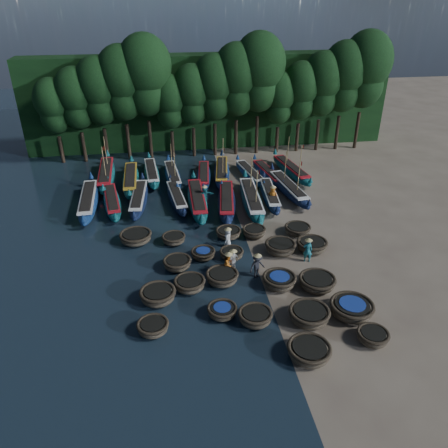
{
  "coord_description": "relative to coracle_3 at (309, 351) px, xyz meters",
  "views": [
    {
      "loc": [
        -5.62,
        -25.42,
        16.38
      ],
      "look_at": [
        -1.6,
        1.8,
        1.3
      ],
      "focal_mm": 35.0,
      "sensor_mm": 36.0,
      "label": 1
    }
  ],
  "objects": [
    {
      "name": "coracle_17",
      "position": [
        -2.35,
        9.52,
        -0.06
      ],
      "size": [
        1.84,
        1.84,
        0.64
      ],
      "rotation": [
        0.0,
        0.0,
        -0.24
      ],
      "color": "brown",
      "rests_on": "ground"
    },
    {
      "name": "coracle_10",
      "position": [
        -7.38,
        5.54,
        0.05
      ],
      "size": [
        2.2,
        2.2,
        0.83
      ],
      "rotation": [
        0.0,
        0.0,
        -0.12
      ],
      "color": "brown",
      "rests_on": "ground"
    },
    {
      "name": "coracle_7",
      "position": [
        -2.11,
        2.91,
        0.0
      ],
      "size": [
        2.31,
        2.31,
        0.76
      ],
      "rotation": [
        0.0,
        0.0,
        0.4
      ],
      "color": "brown",
      "rests_on": "ground"
    },
    {
      "name": "coracle_8",
      "position": [
        0.85,
        2.6,
        0.03
      ],
      "size": [
        2.8,
        2.8,
        0.81
      ],
      "rotation": [
        0.0,
        0.0,
        0.39
      ],
      "color": "brown",
      "rests_on": "ground"
    },
    {
      "name": "long_boat_4",
      "position": [
        -3.91,
        17.85,
        0.16
      ],
      "size": [
        1.64,
        8.87,
        1.56
      ],
      "rotation": [
        0.0,
        0.0,
        -0.01
      ],
      "color": "#105F5F",
      "rests_on": "ground"
    },
    {
      "name": "long_boat_17",
      "position": [
        5.81,
        23.36,
        0.13
      ],
      "size": [
        2.76,
        8.23,
        3.54
      ],
      "rotation": [
        0.0,
        0.0,
        0.16
      ],
      "color": "#105F5F",
      "rests_on": "ground"
    },
    {
      "name": "long_boat_12",
      "position": [
        -5.71,
        23.78,
        0.08
      ],
      "size": [
        1.89,
        7.65,
        3.26
      ],
      "rotation": [
        0.0,
        0.0,
        0.07
      ],
      "color": "navy",
      "rests_on": "ground"
    },
    {
      "name": "coracle_3",
      "position": [
        0.0,
        0.0,
        0.0
      ],
      "size": [
        2.75,
        2.75,
        0.76
      ],
      "rotation": [
        0.0,
        0.0,
        -0.43
      ],
      "color": "brown",
      "rests_on": "ground"
    },
    {
      "name": "coracle_15",
      "position": [
        -6.07,
        8.81,
        -0.02
      ],
      "size": [
        1.88,
        1.88,
        0.73
      ],
      "rotation": [
        0.0,
        0.0,
        -0.06
      ],
      "color": "brown",
      "rests_on": "ground"
    },
    {
      "name": "fisherman_5",
      "position": [
        -3.26,
        18.04,
        0.45
      ],
      "size": [
        1.64,
        1.07,
        1.89
      ],
      "rotation": [
        0.0,
        0.0,
        0.4
      ],
      "color": "#185D68",
      "rests_on": "ground"
    },
    {
      "name": "coracle_23",
      "position": [
        -0.22,
        12.2,
        -0.03
      ],
      "size": [
        2.02,
        2.02,
        0.7
      ],
      "rotation": [
        0.0,
        0.0,
        0.31
      ],
      "color": "brown",
      "rests_on": "ground"
    },
    {
      "name": "tree_11",
      "position": [
        8.41,
        30.25,
        6.21
      ],
      "size": [
        4.09,
        4.09,
        9.65
      ],
      "color": "black",
      "rests_on": "ground"
    },
    {
      "name": "tree_10",
      "position": [
        6.11,
        30.25,
        5.54
      ],
      "size": [
        3.68,
        3.68,
        8.68
      ],
      "color": "black",
      "rests_on": "ground"
    },
    {
      "name": "long_boat_0",
      "position": [
        -12.93,
        18.98,
        0.16
      ],
      "size": [
        1.94,
        8.86,
        1.56
      ],
      "rotation": [
        0.0,
        0.0,
        0.05
      ],
      "color": "navy",
      "rests_on": "ground"
    },
    {
      "name": "coracle_16",
      "position": [
        -4.27,
        9.79,
        -0.06
      ],
      "size": [
        1.88,
        1.88,
        0.64
      ],
      "rotation": [
        0.0,
        0.0,
        -0.25
      ],
      "color": "brown",
      "rests_on": "ground"
    },
    {
      "name": "tree_1",
      "position": [
        -14.59,
        30.25,
        6.21
      ],
      "size": [
        4.09,
        4.09,
        9.65
      ],
      "color": "black",
      "rests_on": "ground"
    },
    {
      "name": "fisherman_2",
      "position": [
        -2.84,
        7.68,
        0.41
      ],
      "size": [
        0.97,
        0.96,
        1.78
      ],
      "rotation": [
        0.0,
        0.0,
        0.77
      ],
      "color": "orange",
      "rests_on": "ground"
    },
    {
      "name": "coracle_21",
      "position": [
        -6.16,
        12.06,
        -0.05
      ],
      "size": [
        2.06,
        2.06,
        0.67
      ],
      "rotation": [
        0.0,
        0.0,
        -0.41
      ],
      "color": "brown",
      "rests_on": "ground"
    },
    {
      "name": "long_boat_5",
      "position": [
        -1.49,
        17.35,
        0.14
      ],
      "size": [
        2.65,
        8.45,
        1.5
      ],
      "rotation": [
        0.0,
        0.0,
        -0.14
      ],
      "color": "#11183E",
      "rests_on": "ground"
    },
    {
      "name": "long_boat_3",
      "position": [
        -5.58,
        18.8,
        0.06
      ],
      "size": [
        2.1,
        7.3,
        1.29
      ],
      "rotation": [
        0.0,
        0.0,
        0.12
      ],
      "color": "#11183E",
      "rests_on": "ground"
    },
    {
      "name": "long_boat_14",
      "position": [
        -0.97,
        23.83,
        0.13
      ],
      "size": [
        2.64,
        8.2,
        3.52
      ],
      "rotation": [
        0.0,
        0.0,
        -0.15
      ],
      "color": "navy",
      "rests_on": "ground"
    },
    {
      "name": "fisherman_1",
      "position": [
        2.61,
        8.41,
        0.52
      ],
      "size": [
        0.69,
        0.53,
        1.9
      ],
      "rotation": [
        0.0,
        0.0,
        2.92
      ],
      "color": "#185D68",
      "rests_on": "ground"
    },
    {
      "name": "tree_12",
      "position": [
        10.71,
        30.25,
        6.89
      ],
      "size": [
        4.51,
        4.51,
        10.63
      ],
      "color": "black",
      "rests_on": "ground"
    },
    {
      "name": "long_boat_15",
      "position": [
        1.65,
        23.16,
        0.06
      ],
      "size": [
        2.47,
        7.19,
        1.28
      ],
      "rotation": [
        0.0,
        0.0,
        0.17
      ],
      "color": "navy",
      "rests_on": "ground"
    },
    {
      "name": "coracle_6",
      "position": [
        -3.83,
        3.72,
        -0.05
      ],
      "size": [
        1.72,
        1.72,
        0.66
      ],
      "rotation": [
        0.0,
        0.0,
        0.09
      ],
      "color": "brown",
      "rests_on": "ground"
    },
    {
      "name": "coracle_20",
      "position": [
        -8.86,
        12.58,
        0.02
      ],
      "size": [
        2.5,
        2.5,
        0.79
      ],
      "rotation": [
        0.0,
        0.0,
        0.16
      ],
      "color": "brown",
      "rests_on": "ground"
    },
    {
      "name": "long_boat_16",
      "position": [
        3.37,
        22.95,
        0.06
      ],
      "size": [
        2.46,
        7.23,
        1.29
      ],
      "rotation": [
        0.0,
        0.0,
        0.17
      ],
      "color": "navy",
      "rests_on": "ground"
    },
    {
      "name": "foliage_wall",
      "position": [
        -0.89,
        33.75,
        4.57
      ],
      "size": [
        40.0,
        3.0,
        10.0
      ],
      "primitive_type": "cube",
      "color": "black",
      "rests_on": "ground"
    },
    {
      "name": "long_boat_7",
      "position": [
        2.38,
        18.08,
        0.08
      ],
      "size": [
        1.89,
        7.56,
        1.33
      ],
      "rotation": [
        0.0,
        0.0,
        -0.08
      ],
      "color": "#11183E",
      "rests_on": "ground"
    },
    {
      "name": "ground",
      "position": [
        -0.89,
        10.25,
        -0.43
      ],
      "size": [
        120.0,
        120.0,
        0.0
      ],
      "primitive_type": "plane",
      "color": "gray",
      "rests_on": "ground"
    },
    {
      "name": "tree_3",
      "position": [
        -9.99,
        30.25,
        7.56
      ],
      "size": [
        4.92,
        4.92,
        11.6
      ],
      "color": "black",
      "rests_on": "ground"
    },
    {
      "name": "long_boat_13",
      "position": [
        -2.78,
        23.32,
        0.07
      ],
      "size": [
        2.1,
        7.42,
        1.31
      ],
      "rotation": [
        0.0,
        0.0,
        -0.11
      ],
      "color": "navy",
      "rests_on": "ground"
    },
    {
      "name": "coracle_9",
      "position": [
        3.38,
        2.76,
        0.04
      ],
      "size": [
        3.05,
        3.05,
        0.82
      ],
      "rotation": [
        0.0,
        0.0,
        -0.38
      ],
      "color": "brown",
      "rests_on": "ground"
    },
    {
      "name": "fisherman_0",
      "position": [
        -2.37,
        11.02,
        0.39
      ],
      "size": [
        0.75,
        0.86,
        1.69
      ],
      "rotation": [
        0.0,
        0.0,
        4.25
      ],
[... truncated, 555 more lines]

